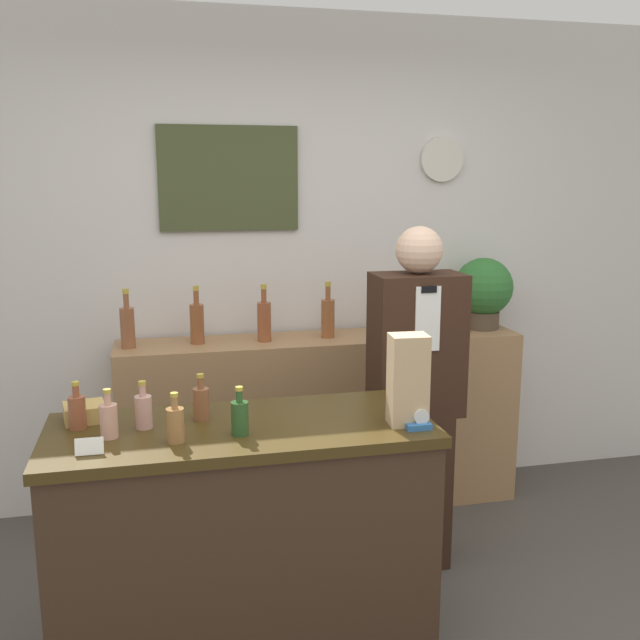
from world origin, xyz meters
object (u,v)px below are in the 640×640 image
Objects in this scene: paper_bag at (408,380)px; tape_dispenser at (419,423)px; shopkeeper at (415,401)px; potted_plant at (483,290)px.

paper_bag is 0.16m from tape_dispenser.
paper_bag is 3.70× the size of tape_dispenser.
paper_bag reaches higher than tape_dispenser.
shopkeeper reaches higher than tape_dispenser.
tape_dispenser is at bearing -123.01° from potted_plant.
paper_bag is at bearing 112.73° from tape_dispenser.
tape_dispenser is (-0.92, -1.42, -0.23)m from potted_plant.
potted_plant is (0.67, 0.71, 0.39)m from shopkeeper.
shopkeeper is at bearing 66.81° from paper_bag.
tape_dispenser is (-0.25, -0.71, 0.16)m from shopkeeper.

